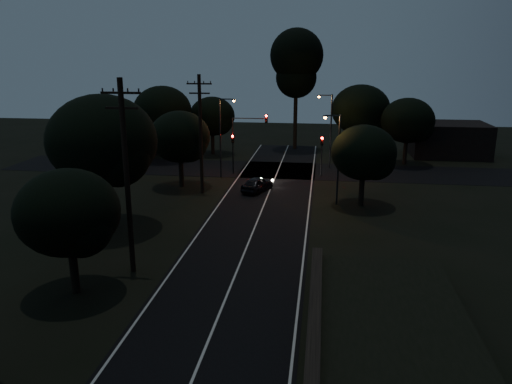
# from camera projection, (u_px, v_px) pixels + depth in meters

# --- Properties ---
(road_surface) EXTENTS (60.00, 70.00, 0.03)m
(road_surface) POSITION_uv_depth(u_px,v_px,m) (267.00, 198.00, 43.65)
(road_surface) COLOR black
(road_surface) RESTS_ON ground
(utility_pole_mid) EXTENTS (2.20, 0.30, 11.00)m
(utility_pole_mid) POSITION_uv_depth(u_px,v_px,m) (127.00, 175.00, 27.50)
(utility_pole_mid) COLOR black
(utility_pole_mid) RESTS_ON ground
(utility_pole_far) EXTENTS (2.20, 0.30, 10.50)m
(utility_pole_far) POSITION_uv_depth(u_px,v_px,m) (201.00, 133.00, 43.80)
(utility_pole_far) COLOR black
(utility_pole_far) RESTS_ON ground
(tree_left_b) EXTENTS (5.25, 5.25, 6.68)m
(tree_left_b) POSITION_uv_depth(u_px,v_px,m) (71.00, 215.00, 25.15)
(tree_left_b) COLOR black
(tree_left_b) RESTS_ON ground
(tree_left_c) EXTENTS (7.58, 7.58, 9.58)m
(tree_left_c) POSITION_uv_depth(u_px,v_px,m) (105.00, 144.00, 34.46)
(tree_left_c) COLOR black
(tree_left_c) RESTS_ON ground
(tree_left_d) EXTENTS (5.63, 5.63, 7.15)m
(tree_left_d) POSITION_uv_depth(u_px,v_px,m) (182.00, 138.00, 46.12)
(tree_left_d) COLOR black
(tree_left_d) RESTS_ON ground
(tree_far_nw) EXTENTS (5.62, 5.62, 7.12)m
(tree_far_nw) POSITION_uv_depth(u_px,v_px,m) (213.00, 117.00, 61.47)
(tree_far_nw) COLOR black
(tree_far_nw) RESTS_ON ground
(tree_far_w) EXTENTS (6.77, 6.77, 8.63)m
(tree_far_w) POSITION_uv_depth(u_px,v_px,m) (164.00, 112.00, 58.00)
(tree_far_w) COLOR black
(tree_far_w) RESTS_ON ground
(tree_far_ne) EXTENTS (6.90, 6.90, 8.73)m
(tree_far_ne) POSITION_uv_depth(u_px,v_px,m) (363.00, 111.00, 58.83)
(tree_far_ne) COLOR black
(tree_far_ne) RESTS_ON ground
(tree_far_e) EXTENTS (5.90, 5.90, 7.49)m
(tree_far_e) POSITION_uv_depth(u_px,v_px,m) (410.00, 122.00, 55.56)
(tree_far_e) COLOR black
(tree_far_e) RESTS_ON ground
(tree_right_a) EXTENTS (5.28, 5.28, 6.71)m
(tree_right_a) POSITION_uv_depth(u_px,v_px,m) (366.00, 154.00, 40.26)
(tree_right_a) COLOR black
(tree_right_a) RESTS_ON ground
(tall_pine) EXTENTS (6.76, 6.76, 15.36)m
(tall_pine) POSITION_uv_depth(u_px,v_px,m) (296.00, 63.00, 63.35)
(tall_pine) COLOR black
(tall_pine) RESTS_ON ground
(building_left) EXTENTS (10.00, 8.00, 4.40)m
(building_left) POSITION_uv_depth(u_px,v_px,m) (134.00, 132.00, 65.58)
(building_left) COLOR black
(building_left) RESTS_ON ground
(building_right) EXTENTS (9.00, 7.00, 4.00)m
(building_right) POSITION_uv_depth(u_px,v_px,m) (448.00, 139.00, 61.42)
(building_right) COLOR black
(building_right) RESTS_ON ground
(signal_left) EXTENTS (0.28, 0.35, 4.10)m
(signal_left) POSITION_uv_depth(u_px,v_px,m) (233.00, 147.00, 51.95)
(signal_left) COLOR black
(signal_left) RESTS_ON ground
(signal_right) EXTENTS (0.28, 0.35, 4.10)m
(signal_right) POSITION_uv_depth(u_px,v_px,m) (322.00, 149.00, 50.76)
(signal_right) COLOR black
(signal_right) RESTS_ON ground
(signal_mast) EXTENTS (3.70, 0.35, 6.25)m
(signal_mast) POSITION_uv_depth(u_px,v_px,m) (249.00, 133.00, 51.33)
(signal_mast) COLOR black
(signal_mast) RESTS_ON ground
(streetlight_a) EXTENTS (1.66, 0.26, 8.00)m
(streetlight_a) POSITION_uv_depth(u_px,v_px,m) (222.00, 132.00, 49.66)
(streetlight_a) COLOR black
(streetlight_a) RESTS_ON ground
(streetlight_b) EXTENTS (1.66, 0.26, 8.00)m
(streetlight_b) POSITION_uv_depth(u_px,v_px,m) (329.00, 126.00, 54.02)
(streetlight_b) COLOR black
(streetlight_b) RESTS_ON ground
(streetlight_c) EXTENTS (1.46, 0.26, 7.50)m
(streetlight_c) POSITION_uv_depth(u_px,v_px,m) (337.00, 153.00, 40.66)
(streetlight_c) COLOR black
(streetlight_c) RESTS_ON ground
(car) EXTENTS (2.91, 4.30, 1.36)m
(car) POSITION_uv_depth(u_px,v_px,m) (257.00, 184.00, 45.58)
(car) COLOR black
(car) RESTS_ON ground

